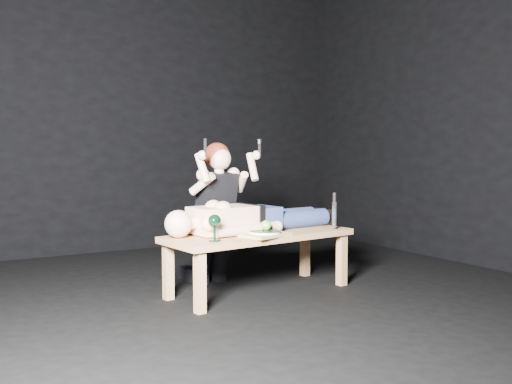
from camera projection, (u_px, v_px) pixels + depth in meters
ground at (242, 303)px, 3.93m from camera, size 5.00×5.00×0.00m
back_wall at (128, 110)px, 5.97m from camera, size 5.00×0.00×5.00m
table at (259, 262)px, 4.21m from camera, size 1.49×0.70×0.45m
lying_man at (255, 214)px, 4.30m from camera, size 1.39×0.56×0.25m
kneeling_woman at (211, 211)px, 4.48m from camera, size 0.70×0.77×1.16m
serving_tray at (265, 235)px, 4.02m from camera, size 0.39×0.33×0.02m
plate at (265, 232)px, 4.02m from camera, size 0.28×0.28×0.02m
apple at (266, 225)px, 4.03m from camera, size 0.07×0.07×0.07m
goblet at (215, 228)px, 3.78m from camera, size 0.10×0.10×0.18m
fork_flat at (234, 240)px, 3.83m from camera, size 0.02×0.15×0.01m
knife_flat at (275, 234)px, 4.11m from camera, size 0.03×0.15×0.01m
spoon_flat at (270, 233)px, 4.16m from camera, size 0.11×0.13×0.01m
carving_knife at (334, 211)px, 4.37m from camera, size 0.04×0.04×0.29m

